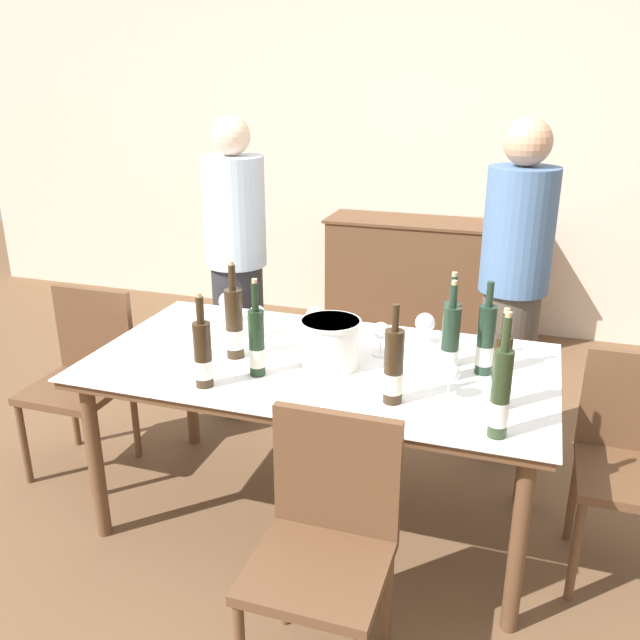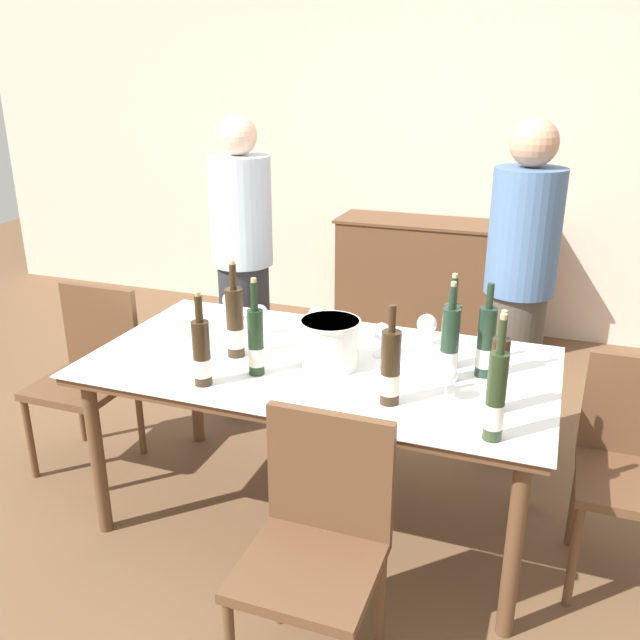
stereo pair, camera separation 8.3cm
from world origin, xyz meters
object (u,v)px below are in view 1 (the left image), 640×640
Objects in this scene: ice_bucket at (330,342)px; wine_glass_5 at (425,324)px; wine_glass_4 at (449,375)px; sideboard_cabinet at (429,279)px; wine_bottle_0 at (450,335)px; wine_bottle_3 at (500,395)px; wine_glass_2 at (381,332)px; wine_bottle_8 at (234,325)px; chair_near_front at (326,533)px; chair_right_end at (636,453)px; dining_table at (320,376)px; person_guest_left at (512,295)px; wine_glass_0 at (257,315)px; wine_bottle_7 at (393,369)px; wine_bottle_1 at (203,355)px; wine_bottle_4 at (257,343)px; wine_bottle_2 at (501,374)px; chair_left_end at (85,369)px; person_host at (237,273)px; wine_bottle_5 at (486,342)px; wine_glass_1 at (314,316)px; wine_glass_3 at (228,302)px.

ice_bucket is 0.47m from wine_glass_5.
wine_glass_4 is 0.51m from wine_glass_5.
wine_bottle_0 reaches higher than sideboard_cabinet.
wine_glass_2 is at bearing 133.90° from wine_bottle_3.
wine_glass_5 is (0.72, 0.38, -0.05)m from wine_bottle_8.
chair_near_front is 1.27m from chair_right_end.
ice_bucket is at bearing 164.13° from wine_glass_4.
chair_right_end is at bearing 3.77° from dining_table.
dining_table is 0.86m from wine_bottle_3.
person_guest_left is at bearing 58.28° from wine_glass_5.
chair_right_end is (1.17, -2.29, 0.08)m from sideboard_cabinet.
chair_right_end is (1.59, -0.10, -0.34)m from wine_glass_0.
person_guest_left is at bearing 72.81° from wine_bottle_7.
wine_bottle_1 is at bearing -134.12° from dining_table.
dining_table is at bearing 152.01° from wine_bottle_3.
chair_near_front is at bearing -105.83° from wine_bottle_0.
dining_table is at bearing 45.75° from wine_bottle_4.
ice_bucket reaches higher than chair_near_front.
wine_bottle_2 is 0.42× the size of chair_near_front.
dining_table is 1.12× the size of person_guest_left.
wine_bottle_7 reaches higher than chair_left_end.
chair_right_end is at bearing -62.98° from sideboard_cabinet.
person_host is at bearing 150.91° from wine_bottle_0.
wine_bottle_7 is 0.42× the size of chair_right_end.
wine_glass_2 is at bearing 20.36° from wine_bottle_8.
wine_bottle_7 is 0.73m from wine_bottle_8.
person_host is at bearing 135.62° from wine_bottle_7.
wine_bottle_1 is 0.99× the size of wine_bottle_2.
wine_bottle_8 is (-0.35, -0.06, 0.21)m from dining_table.
person_host is (-1.40, 0.73, -0.06)m from wine_bottle_5.
ice_bucket is 1.34m from chair_left_end.
wine_bottle_3 is at bearing -19.17° from wine_bottle_7.
person_host is at bearing 159.41° from chair_right_end.
wine_bottle_5 reaches higher than wine_bottle_2.
wine_bottle_4 is at bearing -145.33° from ice_bucket.
wine_bottle_8 reaches higher than wine_glass_5.
chair_near_front is at bearing -101.78° from wine_bottle_7.
wine_bottle_8 is 1.63m from chair_right_end.
wine_bottle_1 is 0.42× the size of chair_near_front.
wine_glass_5 is at bearing 117.12° from wine_bottle_3.
wine_bottle_2 is 0.22× the size of person_guest_left.
wine_glass_0 is 0.08× the size of person_guest_left.
sideboard_cabinet is 0.91× the size of person_host.
dining_table is 13.77× the size of wine_glass_4.
wine_glass_1 is 0.49m from wine_glass_5.
wine_bottle_5 is (0.84, 0.29, 0.00)m from wine_bottle_4.
wine_glass_1 is at bearing -94.72° from sideboard_cabinet.
wine_glass_0 is 0.95m from chair_left_end.
wine_glass_3 reaches higher than chair_left_end.
chair_near_front is (0.21, -0.70, -0.35)m from ice_bucket.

